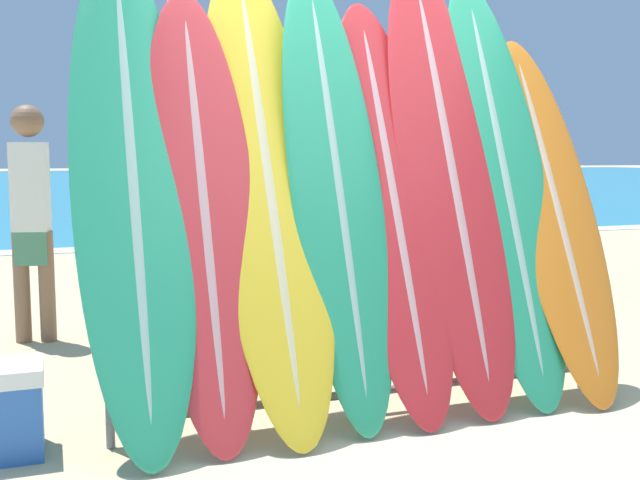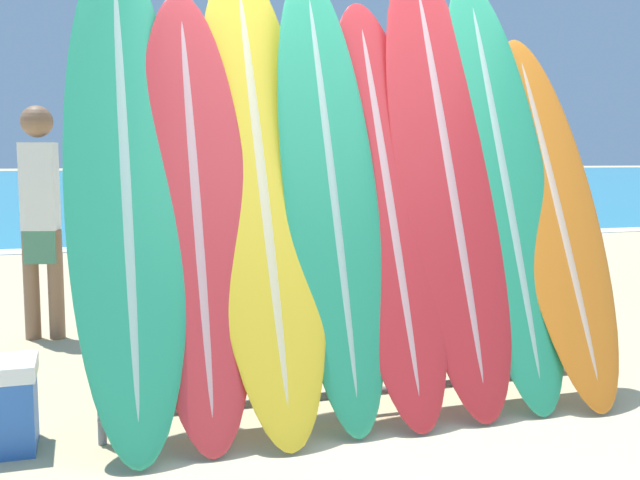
{
  "view_description": "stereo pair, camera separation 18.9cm",
  "coord_description": "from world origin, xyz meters",
  "px_view_note": "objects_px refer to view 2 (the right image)",
  "views": [
    {
      "loc": [
        -1.78,
        -2.9,
        1.33
      ],
      "look_at": [
        -0.25,
        1.32,
        0.82
      ],
      "focal_mm": 42.0,
      "sensor_mm": 36.0,
      "label": 1
    },
    {
      "loc": [
        -1.61,
        -2.96,
        1.33
      ],
      "look_at": [
        -0.25,
        1.32,
        0.82
      ],
      "focal_mm": 42.0,
      "sensor_mm": 36.0,
      "label": 2
    }
  ],
  "objects_px": {
    "surfboard_slot_1": "(196,206)",
    "person_mid_beach": "(41,213)",
    "surfboard_slot_2": "(261,180)",
    "surfboard_slot_6": "(503,182)",
    "surfboard_slot_5": "(447,174)",
    "surfboard_rack": "(367,331)",
    "surfboard_slot_7": "(555,212)",
    "surfboard_slot_4": "(388,201)",
    "person_near_water": "(112,184)",
    "surfboard_slot_0": "(125,182)",
    "surfboard_slot_3": "(330,186)"
  },
  "relations": [
    {
      "from": "surfboard_slot_6",
      "to": "surfboard_slot_2",
      "type": "bearing_deg",
      "value": 178.22
    },
    {
      "from": "surfboard_slot_7",
      "to": "person_mid_beach",
      "type": "bearing_deg",
      "value": 142.48
    },
    {
      "from": "person_near_water",
      "to": "person_mid_beach",
      "type": "xyz_separation_m",
      "value": [
        -0.63,
        -3.74,
        -0.07
      ]
    },
    {
      "from": "surfboard_slot_1",
      "to": "surfboard_slot_4",
      "type": "distance_m",
      "value": 1.0
    },
    {
      "from": "surfboard_slot_4",
      "to": "surfboard_rack",
      "type": "bearing_deg",
      "value": -144.01
    },
    {
      "from": "surfboard_slot_1",
      "to": "person_mid_beach",
      "type": "distance_m",
      "value": 2.28
    },
    {
      "from": "surfboard_slot_0",
      "to": "person_near_water",
      "type": "height_order",
      "value": "surfboard_slot_0"
    },
    {
      "from": "surfboard_slot_7",
      "to": "surfboard_slot_1",
      "type": "bearing_deg",
      "value": 179.3
    },
    {
      "from": "surfboard_slot_5",
      "to": "surfboard_slot_6",
      "type": "bearing_deg",
      "value": -2.35
    },
    {
      "from": "person_near_water",
      "to": "surfboard_slot_3",
      "type": "bearing_deg",
      "value": -124.03
    },
    {
      "from": "surfboard_rack",
      "to": "surfboard_slot_3",
      "type": "xyz_separation_m",
      "value": [
        -0.16,
        0.11,
        0.73
      ]
    },
    {
      "from": "surfboard_slot_5",
      "to": "surfboard_slot_6",
      "type": "xyz_separation_m",
      "value": [
        0.33,
        -0.01,
        -0.04
      ]
    },
    {
      "from": "surfboard_slot_3",
      "to": "person_mid_beach",
      "type": "xyz_separation_m",
      "value": [
        -1.49,
        2.11,
        -0.26
      ]
    },
    {
      "from": "person_near_water",
      "to": "person_mid_beach",
      "type": "bearing_deg",
      "value": -141.98
    },
    {
      "from": "person_mid_beach",
      "to": "surfboard_slot_5",
      "type": "bearing_deg",
      "value": -30.21
    },
    {
      "from": "surfboard_slot_7",
      "to": "person_mid_beach",
      "type": "distance_m",
      "value": 3.53
    },
    {
      "from": "surfboard_slot_6",
      "to": "surfboard_slot_3",
      "type": "bearing_deg",
      "value": -178.93
    },
    {
      "from": "surfboard_slot_4",
      "to": "surfboard_slot_2",
      "type": "bearing_deg",
      "value": 174.47
    },
    {
      "from": "person_mid_beach",
      "to": "surfboard_slot_7",
      "type": "bearing_deg",
      "value": -23.8
    },
    {
      "from": "surfboard_slot_4",
      "to": "person_near_water",
      "type": "bearing_deg",
      "value": 101.29
    },
    {
      "from": "surfboard_slot_3",
      "to": "person_near_water",
      "type": "xyz_separation_m",
      "value": [
        -0.86,
        5.85,
        -0.19
      ]
    },
    {
      "from": "surfboard_rack",
      "to": "surfboard_slot_7",
      "type": "height_order",
      "value": "surfboard_slot_7"
    },
    {
      "from": "surfboard_slot_7",
      "to": "person_near_water",
      "type": "relative_size",
      "value": 1.13
    },
    {
      "from": "surfboard_slot_0",
      "to": "surfboard_slot_5",
      "type": "height_order",
      "value": "surfboard_slot_5"
    },
    {
      "from": "surfboard_rack",
      "to": "surfboard_slot_6",
      "type": "bearing_deg",
      "value": 8.78
    },
    {
      "from": "surfboard_slot_3",
      "to": "person_near_water",
      "type": "height_order",
      "value": "surfboard_slot_3"
    },
    {
      "from": "surfboard_rack",
      "to": "surfboard_slot_0",
      "type": "bearing_deg",
      "value": 172.43
    },
    {
      "from": "surfboard_slot_6",
      "to": "surfboard_slot_5",
      "type": "bearing_deg",
      "value": 177.65
    },
    {
      "from": "surfboard_slot_0",
      "to": "surfboard_slot_5",
      "type": "xyz_separation_m",
      "value": [
        1.67,
        -0.01,
        0.02
      ]
    },
    {
      "from": "person_near_water",
      "to": "surfboard_slot_5",
      "type": "bearing_deg",
      "value": -117.65
    },
    {
      "from": "surfboard_rack",
      "to": "surfboard_slot_3",
      "type": "relative_size",
      "value": 1.13
    },
    {
      "from": "surfboard_slot_0",
      "to": "surfboard_slot_1",
      "type": "height_order",
      "value": "surfboard_slot_0"
    },
    {
      "from": "surfboard_slot_0",
      "to": "surfboard_slot_6",
      "type": "relative_size",
      "value": 1.02
    },
    {
      "from": "surfboard_slot_1",
      "to": "surfboard_slot_5",
      "type": "relative_size",
      "value": 0.89
    },
    {
      "from": "surfboard_slot_7",
      "to": "surfboard_slot_3",
      "type": "bearing_deg",
      "value": 178.47
    },
    {
      "from": "surfboard_slot_1",
      "to": "surfboard_slot_6",
      "type": "xyz_separation_m",
      "value": [
        1.69,
        0.03,
        0.09
      ]
    },
    {
      "from": "surfboard_slot_0",
      "to": "surfboard_slot_4",
      "type": "height_order",
      "value": "surfboard_slot_0"
    },
    {
      "from": "surfboard_slot_1",
      "to": "person_mid_beach",
      "type": "height_order",
      "value": "surfboard_slot_1"
    },
    {
      "from": "surfboard_slot_0",
      "to": "person_near_water",
      "type": "relative_size",
      "value": 1.34
    },
    {
      "from": "surfboard_slot_6",
      "to": "person_near_water",
      "type": "height_order",
      "value": "surfboard_slot_6"
    },
    {
      "from": "surfboard_slot_3",
      "to": "surfboard_slot_7",
      "type": "distance_m",
      "value": 1.32
    },
    {
      "from": "surfboard_slot_1",
      "to": "surfboard_slot_4",
      "type": "bearing_deg",
      "value": 0.45
    },
    {
      "from": "surfboard_rack",
      "to": "person_near_water",
      "type": "relative_size",
      "value": 1.47
    },
    {
      "from": "surfboard_slot_0",
      "to": "person_mid_beach",
      "type": "relative_size",
      "value": 1.44
    },
    {
      "from": "surfboard_slot_2",
      "to": "surfboard_slot_3",
      "type": "bearing_deg",
      "value": -9.97
    },
    {
      "from": "surfboard_rack",
      "to": "surfboard_slot_5",
      "type": "bearing_deg",
      "value": 15.82
    },
    {
      "from": "surfboard_slot_0",
      "to": "surfboard_slot_5",
      "type": "distance_m",
      "value": 1.67
    },
    {
      "from": "surfboard_slot_2",
      "to": "surfboard_slot_6",
      "type": "distance_m",
      "value": 1.35
    },
    {
      "from": "surfboard_slot_3",
      "to": "person_near_water",
      "type": "relative_size",
      "value": 1.3
    },
    {
      "from": "surfboard_slot_0",
      "to": "surfboard_slot_4",
      "type": "xyz_separation_m",
      "value": [
        1.32,
        -0.05,
        -0.11
      ]
    }
  ]
}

